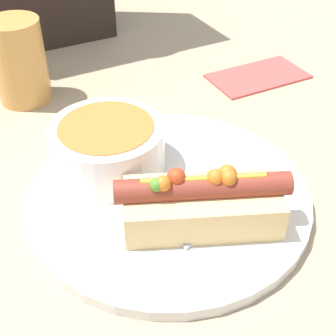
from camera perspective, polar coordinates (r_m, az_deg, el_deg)
The scene contains 7 objects.
ground_plane at distance 0.48m, azimuth 0.00°, elevation -3.86°, with size 4.00×4.00×0.00m, color tan.
dinner_plate at distance 0.48m, azimuth 0.00°, elevation -3.31°, with size 0.29×0.29×0.01m.
hot_dog at distance 0.43m, azimuth 4.17°, elevation -4.18°, with size 0.15×0.11×0.06m.
soup_bowl at distance 0.49m, azimuth -7.35°, elevation 2.77°, with size 0.12×0.12×0.05m.
spoon at distance 0.47m, azimuth -7.95°, elevation -2.46°, with size 0.07×0.15×0.01m.
drinking_glass at distance 0.65m, azimuth -17.67°, elevation 12.27°, with size 0.07×0.07×0.11m.
napkin at distance 0.71m, azimuth 10.93°, elevation 11.03°, with size 0.14×0.08×0.01m.
Camera 1 is at (-0.17, -0.31, 0.33)m, focal length 50.00 mm.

